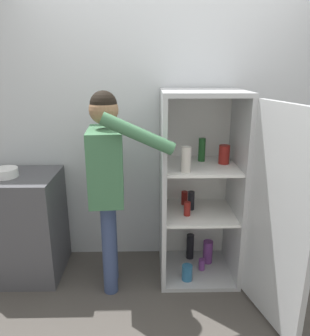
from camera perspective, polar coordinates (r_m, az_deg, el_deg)
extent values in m
plane|color=#4C4742|center=(2.64, 3.06, -25.11)|extent=(12.00, 12.00, 0.00)
cube|color=silver|center=(2.97, 2.13, 7.51)|extent=(7.00, 0.06, 2.55)
cube|color=#B7BABC|center=(3.14, 7.17, -16.97)|extent=(0.65, 0.61, 0.04)
cube|color=#B7BABC|center=(2.61, 8.48, 12.88)|extent=(0.65, 0.61, 0.04)
cube|color=white|center=(3.05, 6.96, -1.54)|extent=(0.65, 0.03, 1.53)
cube|color=#B7BABC|center=(2.75, 1.37, -3.53)|extent=(0.04, 0.61, 1.53)
cube|color=#B7BABC|center=(2.84, 13.95, -3.35)|extent=(0.03, 0.61, 1.53)
cube|color=white|center=(2.87, 7.59, -7.66)|extent=(0.58, 0.54, 0.02)
cube|color=white|center=(2.72, 7.93, 0.34)|extent=(0.58, 0.54, 0.02)
cube|color=#B7BABC|center=(2.34, 20.68, -8.56)|extent=(0.21, 0.64, 1.53)
cylinder|color=beige|center=(2.48, 5.43, 1.47)|extent=(0.08, 0.08, 0.20)
cylinder|color=#723884|center=(3.08, 8.14, -16.27)|extent=(0.06, 0.06, 0.10)
cylinder|color=#1E5123|center=(2.80, 8.16, 3.17)|extent=(0.06, 0.06, 0.20)
cylinder|color=black|center=(2.85, 6.31, -5.66)|extent=(0.06, 0.06, 0.16)
cylinder|color=#723884|center=(3.15, 9.18, -14.20)|extent=(0.09, 0.09, 0.22)
cylinder|color=black|center=(3.19, 6.13, -13.42)|extent=(0.07, 0.07, 0.24)
cylinder|color=maroon|center=(2.75, 5.62, -7.07)|extent=(0.05, 0.05, 0.12)
cylinder|color=maroon|center=(2.96, 5.15, -5.20)|extent=(0.06, 0.06, 0.12)
cylinder|color=maroon|center=(2.76, 11.95, 2.31)|extent=(0.09, 0.09, 0.16)
cylinder|color=teal|center=(2.93, 5.61, -17.67)|extent=(0.09, 0.09, 0.13)
cylinder|color=#384770|center=(2.86, -7.80, -11.88)|extent=(0.11, 0.11, 0.78)
cylinder|color=#384770|center=(2.70, -7.95, -13.77)|extent=(0.11, 0.11, 0.78)
cube|color=#3F724C|center=(2.52, -8.49, 0.53)|extent=(0.28, 0.47, 0.56)
sphere|color=#8C6647|center=(2.43, -8.93, 10.01)|extent=(0.22, 0.22, 0.22)
sphere|color=black|center=(2.43, -8.97, 10.89)|extent=(0.20, 0.20, 0.20)
cylinder|color=#3F724C|center=(2.77, -8.21, 1.47)|extent=(0.09, 0.09, 0.52)
cylinder|color=#3F724C|center=(2.20, -2.99, 5.94)|extent=(0.52, 0.13, 0.30)
cube|color=#4C4C51|center=(3.10, -21.95, -9.26)|extent=(0.63, 0.58, 0.92)
cylinder|color=white|center=(2.92, -24.68, -0.75)|extent=(0.21, 0.21, 0.07)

